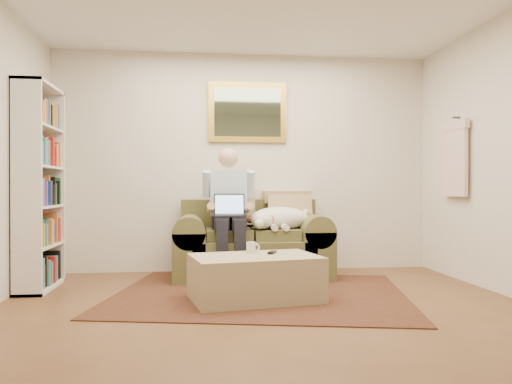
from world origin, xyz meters
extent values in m
cube|color=brown|center=(0.00, 0.00, 0.00)|extent=(4.50, 5.00, 0.01)
cube|color=beige|center=(0.00, 2.50, 1.30)|extent=(4.50, 0.01, 2.60)
cube|color=#342314|center=(0.02, 1.11, 0.01)|extent=(3.02, 2.61, 0.01)
cube|color=brown|center=(0.04, 2.00, 0.21)|extent=(1.30, 0.83, 0.42)
cube|color=brown|center=(0.04, 2.36, 0.64)|extent=(1.57, 0.18, 0.43)
cube|color=brown|center=(-0.65, 2.00, 0.26)|extent=(0.34, 0.83, 0.86)
cube|color=brown|center=(0.72, 2.00, 0.26)|extent=(0.34, 0.83, 0.86)
cube|color=brown|center=(-0.22, 1.95, 0.48)|extent=(0.49, 0.56, 0.12)
cube|color=brown|center=(0.29, 1.95, 0.48)|extent=(0.49, 0.56, 0.12)
cube|color=black|center=(-0.22, 1.76, 0.70)|extent=(0.33, 0.23, 0.02)
cube|color=black|center=(-0.22, 1.87, 0.81)|extent=(0.33, 0.06, 0.23)
cube|color=#99BFF2|center=(-0.22, 1.86, 0.81)|extent=(0.30, 0.05, 0.20)
cube|color=tan|center=(-0.06, 0.85, 0.20)|extent=(1.20, 0.89, 0.40)
cylinder|color=white|center=(-0.07, 1.03, 0.45)|extent=(0.08, 0.08, 0.10)
cube|color=black|center=(0.11, 0.97, 0.41)|extent=(0.10, 0.16, 0.02)
cube|color=gold|center=(0.04, 2.48, 1.90)|extent=(0.94, 0.04, 0.72)
cube|color=gray|center=(0.04, 2.46, 1.90)|extent=(0.80, 0.01, 0.58)
camera|label=1|loc=(-0.54, -3.49, 0.99)|focal=35.00mm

